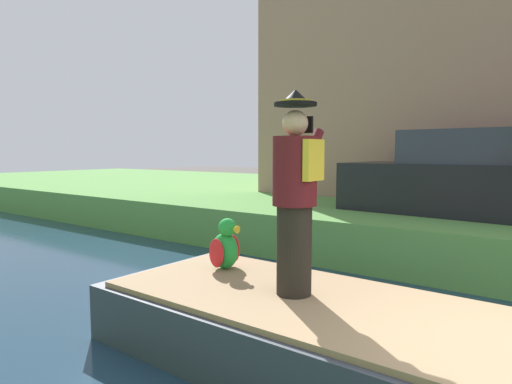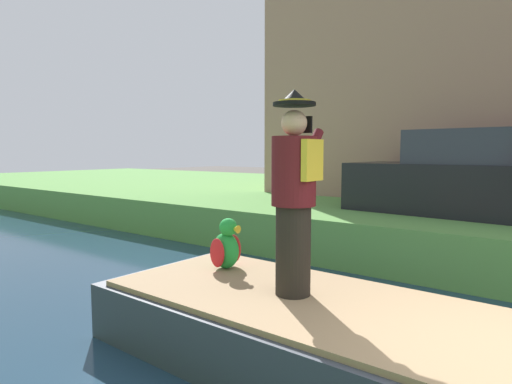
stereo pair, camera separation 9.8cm
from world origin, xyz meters
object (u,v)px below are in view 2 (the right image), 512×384
(person_pirate, at_px, (295,194))
(parrot_plush, at_px, (226,247))
(parked_car_dark, at_px, (468,179))
(boat, at_px, (313,333))

(person_pirate, xyz_separation_m, parrot_plush, (0.29, 1.08, -0.68))
(parrot_plush, relative_size, parked_car_dark, 0.14)
(boat, bearing_deg, person_pirate, 88.33)
(person_pirate, height_order, parrot_plush, person_pirate)
(person_pirate, height_order, parked_car_dark, person_pirate)
(person_pirate, distance_m, parrot_plush, 1.31)
(boat, xyz_separation_m, parked_car_dark, (5.14, -0.13, 1.12))
(boat, distance_m, parked_car_dark, 5.26)
(person_pirate, bearing_deg, boat, -87.86)
(boat, bearing_deg, parked_car_dark, -1.50)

